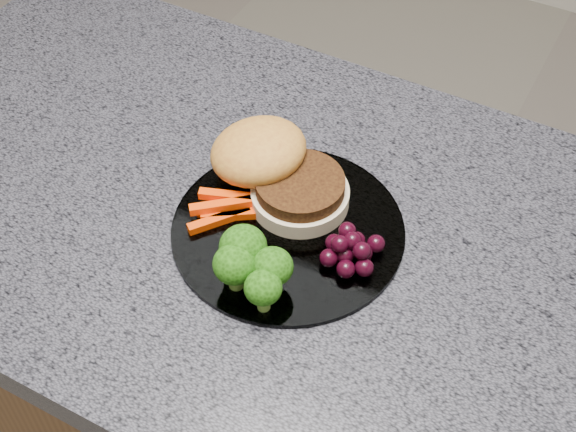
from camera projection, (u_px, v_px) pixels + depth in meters
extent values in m
cube|color=brown|center=(302.00, 428.00, 1.24)|extent=(1.20, 0.60, 0.86)
cube|color=#51505A|center=(308.00, 243.00, 0.91)|extent=(1.20, 0.60, 0.04)
cylinder|color=white|center=(288.00, 230.00, 0.89)|extent=(0.26, 0.26, 0.01)
cylinder|color=beige|center=(300.00, 196.00, 0.91)|extent=(0.13, 0.13, 0.02)
cylinder|color=#43260C|center=(300.00, 185.00, 0.89)|extent=(0.11, 0.11, 0.02)
ellipsoid|color=gold|center=(258.00, 156.00, 0.92)|extent=(0.13, 0.13, 0.06)
cube|color=#FB4004|center=(228.00, 206.00, 0.90)|extent=(0.06, 0.06, 0.01)
cube|color=#FB4004|center=(233.00, 214.00, 0.90)|extent=(0.07, 0.05, 0.01)
cube|color=#FB4004|center=(219.00, 220.00, 0.89)|extent=(0.05, 0.06, 0.01)
cube|color=#FB4004|center=(231.00, 197.00, 0.90)|extent=(0.07, 0.03, 0.01)
cube|color=#FB4004|center=(222.00, 205.00, 0.89)|extent=(0.06, 0.05, 0.01)
cylinder|color=olive|center=(244.00, 263.00, 0.84)|extent=(0.02, 0.02, 0.02)
ellipsoid|color=#133707|center=(243.00, 247.00, 0.82)|extent=(0.05, 0.05, 0.05)
cylinder|color=olive|center=(273.00, 281.00, 0.83)|extent=(0.02, 0.02, 0.02)
ellipsoid|color=#133707|center=(272.00, 267.00, 0.81)|extent=(0.04, 0.04, 0.04)
cylinder|color=olive|center=(236.00, 279.00, 0.83)|extent=(0.02, 0.02, 0.02)
ellipsoid|color=#133707|center=(235.00, 264.00, 0.81)|extent=(0.05, 0.05, 0.04)
cylinder|color=olive|center=(264.00, 301.00, 0.81)|extent=(0.01, 0.01, 0.02)
ellipsoid|color=#133707|center=(263.00, 288.00, 0.79)|extent=(0.04, 0.04, 0.04)
sphere|color=black|center=(345.00, 255.00, 0.85)|extent=(0.02, 0.02, 0.02)
sphere|color=black|center=(363.00, 253.00, 0.85)|extent=(0.02, 0.02, 0.02)
sphere|color=black|center=(356.00, 240.00, 0.86)|extent=(0.02, 0.02, 0.02)
sphere|color=black|center=(334.00, 243.00, 0.86)|extent=(0.02, 0.02, 0.02)
sphere|color=black|center=(329.00, 258.00, 0.85)|extent=(0.02, 0.02, 0.02)
sphere|color=black|center=(346.00, 269.00, 0.84)|extent=(0.02, 0.02, 0.02)
sphere|color=black|center=(364.00, 268.00, 0.84)|extent=(0.02, 0.02, 0.02)
sphere|color=black|center=(376.00, 244.00, 0.86)|extent=(0.02, 0.02, 0.02)
sphere|color=black|center=(352.00, 240.00, 0.84)|extent=(0.02, 0.02, 0.02)
sphere|color=black|center=(340.00, 244.00, 0.84)|extent=(0.02, 0.02, 0.02)
sphere|color=black|center=(362.00, 250.00, 0.84)|extent=(0.02, 0.02, 0.02)
sphere|color=black|center=(347.00, 231.00, 0.85)|extent=(0.02, 0.02, 0.02)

